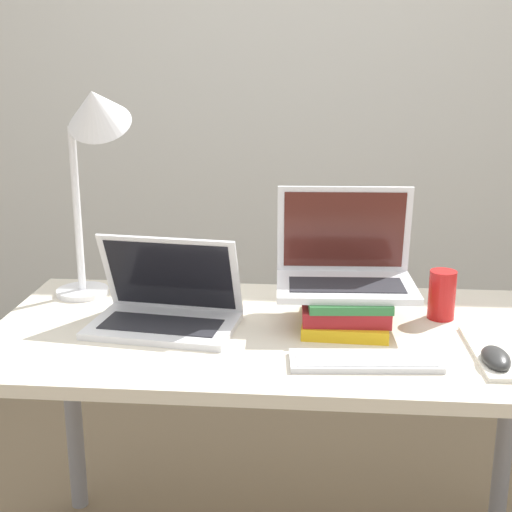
% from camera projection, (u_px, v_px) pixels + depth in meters
% --- Properties ---
extents(wall_back, '(8.00, 0.05, 2.70)m').
position_uv_depth(wall_back, '(300.00, 53.00, 2.95)').
color(wall_back, silver).
rests_on(wall_back, ground_plane).
extents(desk, '(1.38, 0.68, 0.72)m').
position_uv_depth(desk, '(280.00, 362.00, 1.72)').
color(desk, beige).
rests_on(desk, ground_plane).
extents(laptop_left, '(0.37, 0.26, 0.22)m').
position_uv_depth(laptop_left, '(166.00, 308.00, 1.71)').
color(laptop_left, silver).
rests_on(laptop_left, desk).
extents(book_stack, '(0.21, 0.26, 0.08)m').
position_uv_depth(book_stack, '(345.00, 309.00, 1.71)').
color(book_stack, gold).
rests_on(book_stack, desk).
extents(laptop_on_books, '(0.34, 0.24, 0.24)m').
position_uv_depth(laptop_on_books, '(345.00, 267.00, 1.73)').
color(laptop_on_books, silver).
rests_on(laptop_on_books, book_stack).
extents(wireless_keyboard, '(0.32, 0.13, 0.01)m').
position_uv_depth(wireless_keyboard, '(365.00, 361.00, 1.51)').
color(wireless_keyboard, silver).
rests_on(wireless_keyboard, desk).
extents(mouse, '(0.06, 0.11, 0.04)m').
position_uv_depth(mouse, '(496.00, 358.00, 1.49)').
color(mouse, '#2D2D2D').
rests_on(mouse, desk).
extents(soda_can, '(0.07, 0.07, 0.12)m').
position_uv_depth(soda_can, '(442.00, 295.00, 1.75)').
color(soda_can, red).
rests_on(soda_can, desk).
extents(desk_lamp, '(0.23, 0.20, 0.59)m').
position_uv_depth(desk_lamp, '(93.00, 133.00, 1.79)').
color(desk_lamp, white).
rests_on(desk_lamp, desk).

